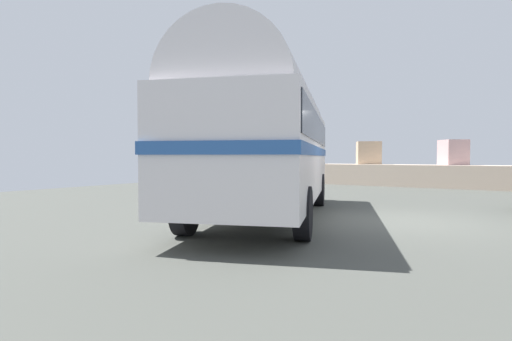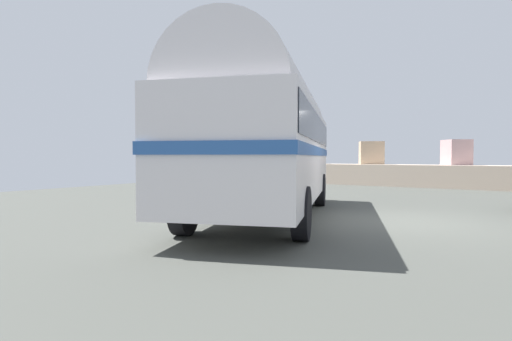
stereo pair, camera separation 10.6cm
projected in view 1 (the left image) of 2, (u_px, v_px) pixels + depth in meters
ground at (401, 222)px, 9.23m from camera, size 32.00×26.00×0.02m
breakwater at (471, 173)px, 18.88m from camera, size 31.36×2.39×2.47m
vintage_coach at (268, 134)px, 9.84m from camera, size 5.37×8.86×3.70m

